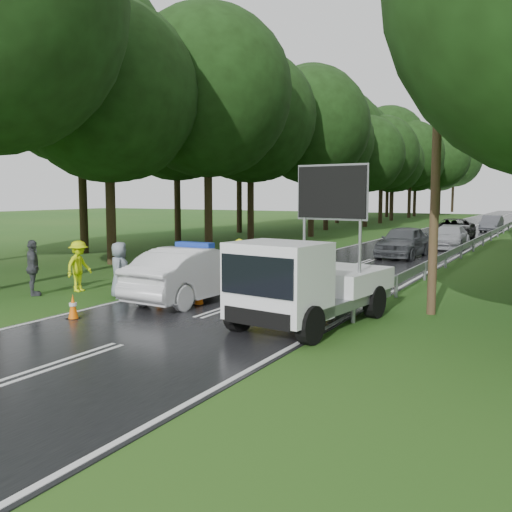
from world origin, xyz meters
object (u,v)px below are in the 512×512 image
Objects in this scene: queue_car_third at (453,229)px; queue_car_fourth at (492,224)px; police_sedan at (195,274)px; officer at (240,267)px; civilian at (304,274)px; barrier at (283,266)px; queue_car_second at (449,237)px; queue_car_first at (403,242)px; work_truck at (305,283)px.

queue_car_third is 1.30× the size of queue_car_fourth.
police_sedan is 2.77× the size of officer.
civilian is 0.30× the size of queue_car_third.
officer is at bearing -159.24° from barrier.
police_sedan is at bearing -153.72° from civilian.
officer is 0.44× the size of queue_car_fourth.
police_sedan is 0.93× the size of queue_car_third.
police_sedan is at bearing -141.91° from barrier.
civilian reaches higher than queue_car_fourth.
queue_car_fourth is at bearing 88.21° from queue_car_second.
civilian reaches higher than queue_car_third.
queue_car_second is at bearing -82.99° from queue_car_third.
queue_car_first reaches higher than civilian.
queue_car_third is (-1.51, 28.32, -0.32)m from work_truck.
queue_car_second is at bearing -101.80° from officer.
work_truck is 1.10× the size of queue_car_first.
work_truck is 1.25× the size of queue_car_fourth.
queue_car_first is 12.19m from queue_car_third.
work_truck reaches higher than civilian.
queue_car_first is 22.96m from queue_car_fourth.
queue_car_third is at bearing -92.85° from police_sedan.
barrier is at bearing 148.14° from civilian.
barrier is (1.82, 2.28, 0.11)m from police_sedan.
queue_car_first is (-1.78, 16.13, -0.27)m from work_truck.
queue_car_first is at bearing 84.28° from civilian.
officer is 0.34× the size of queue_car_third.
barrier is 1.61× the size of officer.
queue_car_third is 10.79m from queue_car_fourth.
police_sedan reaches higher than civilian.
police_sedan is at bearing -98.23° from queue_car_first.
queue_car_second is at bearing -97.00° from police_sedan.
officer reaches higher than queue_car_third.
police_sedan is at bearing 168.90° from work_truck.
civilian is at bearing -174.20° from officer.
queue_car_second is at bearing 80.43° from queue_car_first.
barrier is at bearing -125.53° from police_sedan.
queue_car_first reaches higher than queue_car_fourth.
barrier is 1.82× the size of civilian.
queue_car_first is at bearing -96.61° from police_sedan.
barrier is 0.54× the size of queue_car_third.
work_truck reaches higher than queue_car_first.
police_sedan is at bearing -94.83° from queue_car_fourth.
barrier is 18.52m from queue_car_second.
queue_car_second is (3.65, 20.71, -0.15)m from police_sedan.
officer reaches higher than barrier.
officer reaches higher than queue_car_second.
queue_car_first is at bearing -92.46° from queue_car_third.
civilian is (0.97, -0.45, -0.13)m from barrier.
queue_car_second is 0.86× the size of queue_car_third.
work_truck is 3.59m from civilian.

